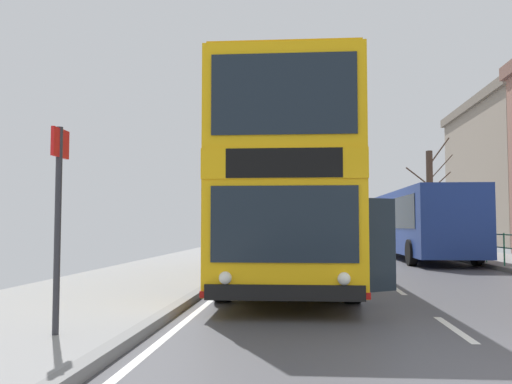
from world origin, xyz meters
TOP-DOWN VIEW (x-y plane):
  - ground at (-0.72, -0.00)m, footprint 15.80×140.00m
  - double_decker_bus_main at (-2.50, 8.27)m, footprint 3.40×10.92m
  - background_bus_far_lane at (2.89, 18.62)m, footprint 2.76×11.05m
  - pedestrian_railing_far_kerb at (4.45, 13.17)m, footprint 0.05×31.70m
  - bus_stop_sign_near at (-5.17, 1.04)m, footprint 0.08×0.44m
  - bare_tree_far_01 at (6.31, 31.72)m, footprint 3.38×1.72m

SIDE VIEW (x-z plane):
  - ground at x=-0.72m, z-range -0.06..0.14m
  - pedestrian_railing_far_kerb at x=4.45m, z-range 0.32..1.40m
  - background_bus_far_lane at x=2.89m, z-range 0.15..3.06m
  - bus_stop_sign_near at x=-5.17m, z-range 0.44..3.01m
  - double_decker_bus_main at x=-2.50m, z-range 0.10..4.55m
  - bare_tree_far_01 at x=6.31m, z-range -0.23..7.04m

